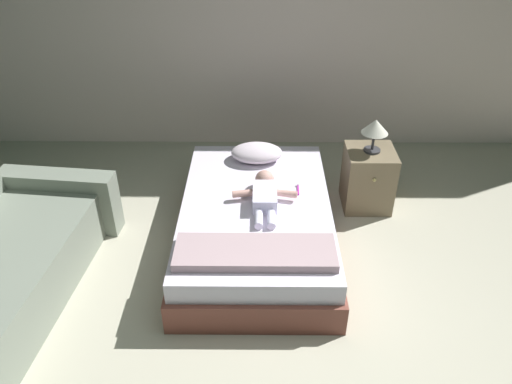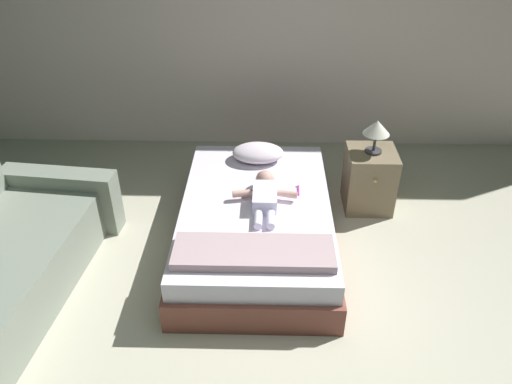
# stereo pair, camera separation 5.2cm
# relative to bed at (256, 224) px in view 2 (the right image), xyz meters

# --- Properties ---
(ground_plane) EXTENTS (8.00, 8.00, 0.00)m
(ground_plane) POSITION_rel_bed_xyz_m (0.29, -1.14, -0.20)
(ground_plane) COLOR #B0AB96
(wall_behind_bed) EXTENTS (8.00, 0.12, 2.86)m
(wall_behind_bed) POSITION_rel_bed_xyz_m (0.29, 1.86, 1.23)
(wall_behind_bed) COLOR silver
(wall_behind_bed) RESTS_ON ground_plane
(bed) EXTENTS (1.23, 1.96, 0.41)m
(bed) POSITION_rel_bed_xyz_m (0.00, 0.00, 0.00)
(bed) COLOR brown
(bed) RESTS_ON ground_plane
(pillow) EXTENTS (0.46, 0.33, 0.15)m
(pillow) POSITION_rel_bed_xyz_m (0.00, 0.68, 0.28)
(pillow) COLOR silver
(pillow) RESTS_ON bed
(baby) EXTENTS (0.52, 0.65, 0.16)m
(baby) POSITION_rel_bed_xyz_m (0.07, 0.03, 0.27)
(baby) COLOR white
(baby) RESTS_ON bed
(toothbrush) EXTENTS (0.02, 0.15, 0.02)m
(toothbrush) POSITION_rel_bed_xyz_m (0.35, 0.19, 0.22)
(toothbrush) COLOR #BB2AA9
(toothbrush) RESTS_ON bed
(nightstand) EXTENTS (0.42, 0.45, 0.56)m
(nightstand) POSITION_rel_bed_xyz_m (1.01, 0.58, 0.08)
(nightstand) COLOR #72634A
(nightstand) RESTS_ON ground_plane
(lamp) EXTENTS (0.23, 0.23, 0.30)m
(lamp) POSITION_rel_bed_xyz_m (1.01, 0.58, 0.58)
(lamp) COLOR #333338
(lamp) RESTS_ON nightstand
(blanket) EXTENTS (1.10, 0.35, 0.06)m
(blanket) POSITION_rel_bed_xyz_m (0.00, -0.64, 0.24)
(blanket) COLOR #A88D94
(blanket) RESTS_ON bed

